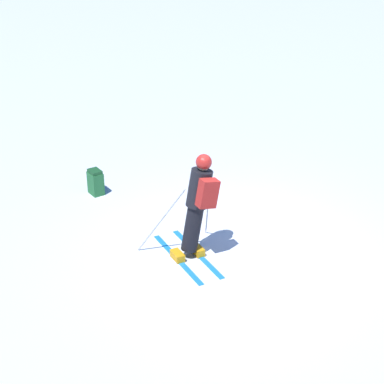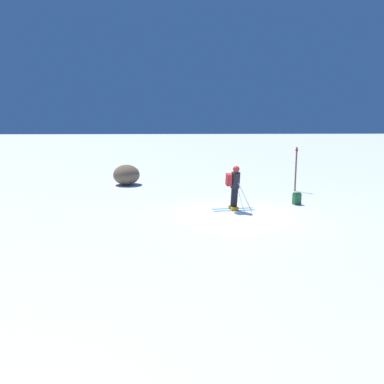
% 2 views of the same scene
% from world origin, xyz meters
% --- Properties ---
extents(ground_plane, '(300.00, 300.00, 0.00)m').
position_xyz_m(ground_plane, '(0.00, 0.00, 0.00)').
color(ground_plane, white).
extents(skier, '(1.29, 1.66, 1.76)m').
position_xyz_m(skier, '(0.65, 0.02, 0.97)').
color(skier, '#1E7AC6').
rests_on(skier, ground).
extents(spare_backpack, '(0.27, 0.34, 0.50)m').
position_xyz_m(spare_backpack, '(1.55, -2.78, 0.24)').
color(spare_backpack, '#236633').
rests_on(spare_backpack, ground).
extents(exposed_boulder_0, '(1.70, 1.44, 1.10)m').
position_xyz_m(exposed_boulder_0, '(7.57, 4.64, 0.55)').
color(exposed_boulder_0, brown).
rests_on(exposed_boulder_0, ground).
extents(trail_marker, '(0.13, 0.13, 2.18)m').
position_xyz_m(trail_marker, '(4.70, -3.87, 1.19)').
color(trail_marker, brown).
rests_on(trail_marker, ground).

